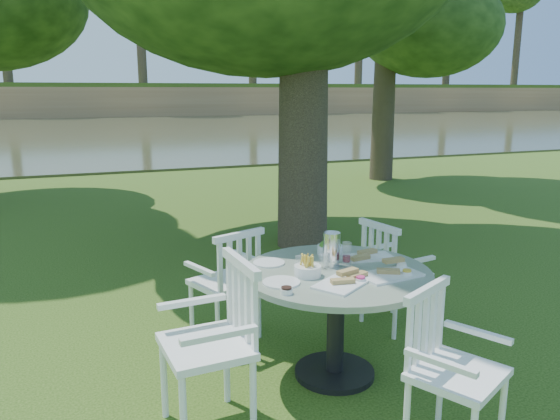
{
  "coord_description": "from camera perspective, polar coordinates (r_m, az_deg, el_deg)",
  "views": [
    {
      "loc": [
        -1.82,
        -4.54,
        1.96
      ],
      "look_at": [
        0.0,
        0.2,
        0.85
      ],
      "focal_mm": 35.0,
      "sensor_mm": 36.0,
      "label": 1
    }
  ],
  "objects": [
    {
      "name": "chair_nw",
      "position": [
        4.31,
        -5.11,
        -6.98
      ],
      "size": [
        0.59,
        0.57,
        0.92
      ],
      "rotation": [
        0.0,
        0.0,
        -2.78
      ],
      "color": "white",
      "rests_on": "ground"
    },
    {
      "name": "far_bank",
      "position": [
        46.01,
        -19.29,
        18.32
      ],
      "size": [
        100.0,
        18.0,
        15.2
      ],
      "color": "#966D46",
      "rests_on": "ground"
    },
    {
      "name": "river",
      "position": [
        27.67,
        -17.37,
        7.76
      ],
      "size": [
        100.0,
        28.0,
        0.12
      ],
      "primitive_type": "cube",
      "color": "#353821",
      "rests_on": "ground"
    },
    {
      "name": "tableware",
      "position": [
        3.75,
        5.61,
        -5.45
      ],
      "size": [
        1.09,
        0.92,
        0.24
      ],
      "color": "white",
      "rests_on": "table"
    },
    {
      "name": "ground",
      "position": [
        5.27,
        0.79,
        -9.51
      ],
      "size": [
        140.0,
        140.0,
        0.0
      ],
      "primitive_type": "plane",
      "color": "#1F3C0C",
      "rests_on": "ground"
    },
    {
      "name": "table",
      "position": [
        3.79,
        5.9,
        -8.7
      ],
      "size": [
        1.28,
        1.28,
        0.77
      ],
      "color": "black",
      "rests_on": "ground"
    },
    {
      "name": "chair_se",
      "position": [
        3.2,
        16.62,
        -14.55
      ],
      "size": [
        0.61,
        0.6,
        0.92
      ],
      "rotation": [
        0.0,
        0.0,
        0.47
      ],
      "color": "white",
      "rests_on": "ground"
    },
    {
      "name": "chair_ne",
      "position": [
        4.62,
        11.18,
        -5.82
      ],
      "size": [
        0.51,
        0.54,
        0.92
      ],
      "rotation": [
        0.0,
        0.0,
        -4.53
      ],
      "color": "white",
      "rests_on": "ground"
    },
    {
      "name": "chair_sw",
      "position": [
        3.26,
        -6.06,
        -12.49
      ],
      "size": [
        0.52,
        0.55,
        1.02
      ],
      "rotation": [
        0.0,
        0.0,
        -1.5
      ],
      "color": "white",
      "rests_on": "ground"
    }
  ]
}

